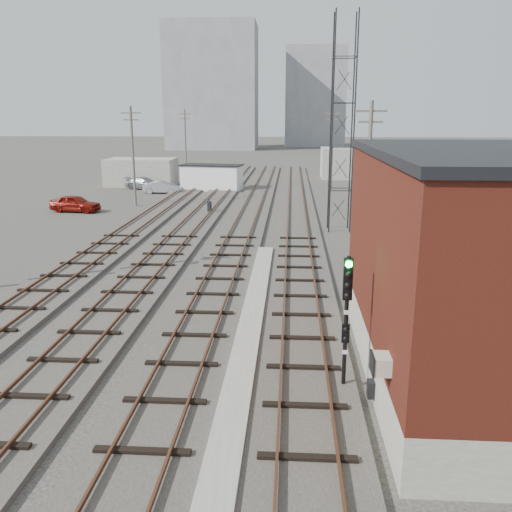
# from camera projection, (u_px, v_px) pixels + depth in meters

# --- Properties ---
(ground) EXTENTS (320.00, 320.00, 0.00)m
(ground) POSITION_uv_depth(u_px,v_px,m) (274.00, 187.00, 64.31)
(ground) COLOR #282621
(ground) RESTS_ON ground
(track_right) EXTENTS (3.20, 90.00, 0.39)m
(track_right) POSITION_uv_depth(u_px,v_px,m) (297.00, 218.00, 43.84)
(track_right) COLOR #332D28
(track_right) RESTS_ON ground
(track_mid_right) EXTENTS (3.20, 90.00, 0.39)m
(track_mid_right) POSITION_uv_depth(u_px,v_px,m) (248.00, 218.00, 44.09)
(track_mid_right) COLOR #332D28
(track_mid_right) RESTS_ON ground
(track_mid_left) EXTENTS (3.20, 90.00, 0.39)m
(track_mid_left) POSITION_uv_depth(u_px,v_px,m) (199.00, 217.00, 44.34)
(track_mid_left) COLOR #332D28
(track_mid_left) RESTS_ON ground
(track_left) EXTENTS (3.20, 90.00, 0.39)m
(track_left) POSITION_uv_depth(u_px,v_px,m) (151.00, 216.00, 44.60)
(track_left) COLOR #332D28
(track_left) RESTS_ON ground
(platform_curb) EXTENTS (0.90, 28.00, 0.26)m
(platform_curb) POSITION_uv_depth(u_px,v_px,m) (247.00, 341.00, 19.81)
(platform_curb) COLOR gray
(platform_curb) RESTS_ON ground
(brick_building) EXTENTS (6.54, 12.20, 7.22)m
(brick_building) POSITION_uv_depth(u_px,v_px,m) (469.00, 268.00, 16.55)
(brick_building) COLOR gray
(brick_building) RESTS_ON ground
(lattice_tower) EXTENTS (1.60, 1.60, 15.00)m
(lattice_tower) POSITION_uv_depth(u_px,v_px,m) (342.00, 125.00, 37.93)
(lattice_tower) COLOR black
(lattice_tower) RESTS_ON ground
(utility_pole_left_b) EXTENTS (1.80, 0.24, 9.00)m
(utility_pole_left_b) POSITION_uv_depth(u_px,v_px,m) (133.00, 154.00, 49.41)
(utility_pole_left_b) COLOR #595147
(utility_pole_left_b) RESTS_ON ground
(utility_pole_left_c) EXTENTS (1.80, 0.24, 9.00)m
(utility_pole_left_c) POSITION_uv_depth(u_px,v_px,m) (185.00, 141.00, 73.56)
(utility_pole_left_c) COLOR #595147
(utility_pole_left_c) RESTS_ON ground
(utility_pole_right_a) EXTENTS (1.80, 0.24, 9.00)m
(utility_pole_right_a) POSITION_uv_depth(u_px,v_px,m) (368.00, 175.00, 31.78)
(utility_pole_right_a) COLOR #595147
(utility_pole_right_a) RESTS_ON ground
(utility_pole_right_b) EXTENTS (1.80, 0.24, 9.00)m
(utility_pole_right_b) POSITION_uv_depth(u_px,v_px,m) (332.00, 147.00, 60.76)
(utility_pole_right_b) COLOR #595147
(utility_pole_right_b) RESTS_ON ground
(apartment_left) EXTENTS (22.00, 14.00, 30.00)m
(apartment_left) POSITION_uv_depth(u_px,v_px,m) (212.00, 87.00, 134.14)
(apartment_left) COLOR gray
(apartment_left) RESTS_ON ground
(apartment_right) EXTENTS (16.00, 12.00, 26.00)m
(apartment_right) POSITION_uv_depth(u_px,v_px,m) (315.00, 98.00, 147.48)
(apartment_right) COLOR gray
(apartment_right) RESTS_ON ground
(shed_left) EXTENTS (8.00, 5.00, 3.20)m
(shed_left) POSITION_uv_depth(u_px,v_px,m) (141.00, 172.00, 64.92)
(shed_left) COLOR gray
(shed_left) RESTS_ON ground
(shed_right) EXTENTS (6.00, 6.00, 4.00)m
(shed_right) POSITION_uv_depth(u_px,v_px,m) (344.00, 163.00, 72.89)
(shed_right) COLOR gray
(shed_right) RESTS_ON ground
(signal_mast) EXTENTS (0.40, 0.42, 4.22)m
(signal_mast) POSITION_uv_depth(u_px,v_px,m) (346.00, 313.00, 15.95)
(signal_mast) COLOR gray
(signal_mast) RESTS_ON ground
(switch_stand) EXTENTS (0.36, 0.36, 1.25)m
(switch_stand) POSITION_uv_depth(u_px,v_px,m) (209.00, 207.00, 46.28)
(switch_stand) COLOR black
(switch_stand) RESTS_ON ground
(site_trailer) EXTENTS (7.21, 4.06, 2.87)m
(site_trailer) POSITION_uv_depth(u_px,v_px,m) (212.00, 177.00, 60.96)
(site_trailer) COLOR white
(site_trailer) RESTS_ON ground
(car_red) EXTENTS (4.55, 2.35, 1.48)m
(car_red) POSITION_uv_depth(u_px,v_px,m) (75.00, 203.00, 47.15)
(car_red) COLOR maroon
(car_red) RESTS_ON ground
(car_silver) EXTENTS (3.98, 1.42, 1.31)m
(car_silver) POSITION_uv_depth(u_px,v_px,m) (162.00, 187.00, 58.55)
(car_silver) COLOR #989B9F
(car_silver) RESTS_ON ground
(car_grey) EXTENTS (4.98, 3.32, 1.34)m
(car_grey) POSITION_uv_depth(u_px,v_px,m) (144.00, 183.00, 61.87)
(car_grey) COLOR gray
(car_grey) RESTS_ON ground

